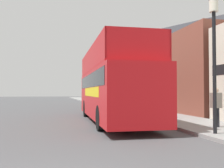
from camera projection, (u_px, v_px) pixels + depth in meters
The scene contains 8 objects.
ground_plane at pixel (43, 110), 23.97m from camera, with size 144.00×144.00×0.00m, color #4C4C4F.
sidewalk at pixel (132, 110), 22.79m from camera, with size 3.41×108.00×0.14m.
brick_terrace_rear at pixel (161, 68), 28.31m from camera, with size 6.00×25.44×8.54m.
tour_bus at pixel (112, 89), 14.50m from camera, with size 2.94×10.93×3.99m.
parked_car_ahead_of_bus at pixel (99, 102), 22.59m from camera, with size 1.99×4.31×1.54m.
pedestrian_third at pixel (216, 103), 11.15m from camera, with size 0.44×0.24×1.69m.
lamp_post_nearest at pixel (214, 38), 9.54m from camera, with size 0.35×0.35×5.10m.
lamp_post_second at pixel (133, 69), 19.22m from camera, with size 0.35×0.35×4.66m.
Camera 1 is at (0.60, -3.83, 1.64)m, focal length 42.00 mm.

